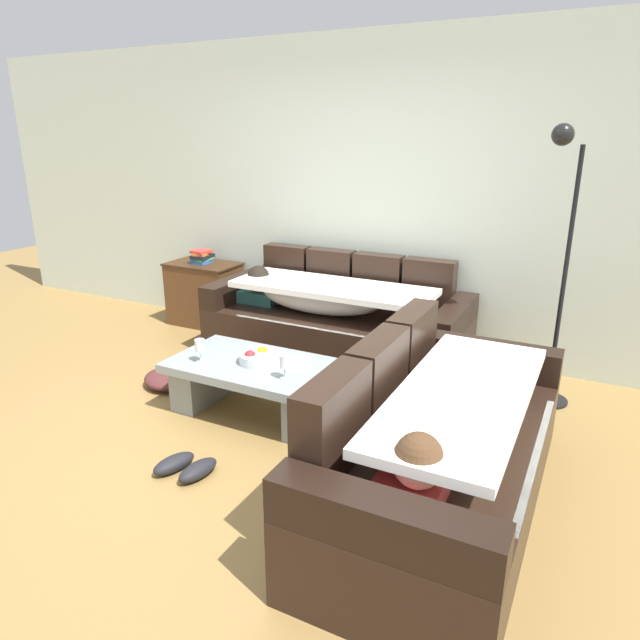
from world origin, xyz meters
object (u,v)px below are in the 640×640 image
at_px(coffee_table, 257,382).
at_px(pair_of_shoes, 186,467).
at_px(side_cabinet, 205,294).
at_px(book_stack_on_cabinet, 202,257).
at_px(floor_lamp, 559,253).
at_px(wine_glass_near_left, 200,346).
at_px(crumpled_garment, 166,379).
at_px(couch_near_window, 440,449).
at_px(fruit_bowl, 259,357).
at_px(open_magazine, 289,362).
at_px(couch_along_wall, 334,321).
at_px(wine_glass_near_right, 285,362).

bearing_deg(coffee_table, pair_of_shoes, -86.79).
xyz_separation_m(side_cabinet, pair_of_shoes, (1.60, -2.25, -0.28)).
bearing_deg(book_stack_on_cabinet, floor_lamp, -5.66).
distance_m(wine_glass_near_left, pair_of_shoes, 0.90).
relative_size(wine_glass_near_left, crumpled_garment, 0.42).
height_order(pair_of_shoes, crumpled_garment, crumpled_garment).
height_order(couch_near_window, crumpled_garment, couch_near_window).
relative_size(couch_near_window, fruit_bowl, 7.23).
xyz_separation_m(coffee_table, book_stack_on_cabinet, (-1.56, 1.41, 0.47)).
bearing_deg(crumpled_garment, pair_of_shoes, -43.33).
distance_m(open_magazine, side_cabinet, 2.19).
bearing_deg(pair_of_shoes, couch_along_wall, 90.65).
relative_size(fruit_bowl, floor_lamp, 0.14).
distance_m(wine_glass_near_left, book_stack_on_cabinet, 1.99).
distance_m(open_magazine, crumpled_garment, 1.13).
relative_size(coffee_table, side_cabinet, 1.67).
relative_size(side_cabinet, pair_of_shoes, 2.08).
bearing_deg(wine_glass_near_left, side_cabinet, 127.43).
relative_size(wine_glass_near_right, book_stack_on_cabinet, 0.74).
height_order(coffee_table, floor_lamp, floor_lamp).
bearing_deg(couch_along_wall, side_cabinet, 171.80).
bearing_deg(side_cabinet, pair_of_shoes, -54.53).
xyz_separation_m(couch_near_window, side_cabinet, (-2.98, 1.87, -0.02)).
distance_m(wine_glass_near_right, side_cabinet, 2.44).
bearing_deg(crumpled_garment, wine_glass_near_left, -20.80).
bearing_deg(open_magazine, crumpled_garment, 167.67).
xyz_separation_m(couch_along_wall, pair_of_shoes, (0.02, -2.02, -0.29)).
bearing_deg(side_cabinet, fruit_bowl, -41.69).
xyz_separation_m(fruit_bowl, floor_lamp, (1.75, 1.06, 0.70)).
bearing_deg(open_magazine, couch_near_window, -40.61).
bearing_deg(fruit_bowl, book_stack_on_cabinet, 138.42).
xyz_separation_m(open_magazine, book_stack_on_cabinet, (-1.75, 1.30, 0.32)).
bearing_deg(pair_of_shoes, crumpled_garment, 136.67).
xyz_separation_m(fruit_bowl, side_cabinet, (-1.57, 1.40, -0.10)).
bearing_deg(side_cabinet, floor_lamp, -5.75).
bearing_deg(wine_glass_near_right, fruit_bowl, 152.53).
relative_size(couch_near_window, coffee_table, 1.69).
height_order(wine_glass_near_left, book_stack_on_cabinet, book_stack_on_cabinet).
height_order(coffee_table, wine_glass_near_left, wine_glass_near_left).
relative_size(wine_glass_near_right, crumpled_garment, 0.42).
distance_m(wine_glass_near_right, floor_lamp, 1.99).
height_order(open_magazine, side_cabinet, side_cabinet).
relative_size(fruit_bowl, crumpled_garment, 0.70).
distance_m(couch_near_window, crumpled_garment, 2.37).
xyz_separation_m(fruit_bowl, wine_glass_near_right, (0.30, -0.16, 0.08)).
relative_size(fruit_bowl, pair_of_shoes, 0.81).
distance_m(wine_glass_near_left, floor_lamp, 2.53).
height_order(open_magazine, book_stack_on_cabinet, book_stack_on_cabinet).
height_order(fruit_bowl, wine_glass_near_right, wine_glass_near_right).
bearing_deg(wine_glass_near_right, open_magazine, 114.84).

